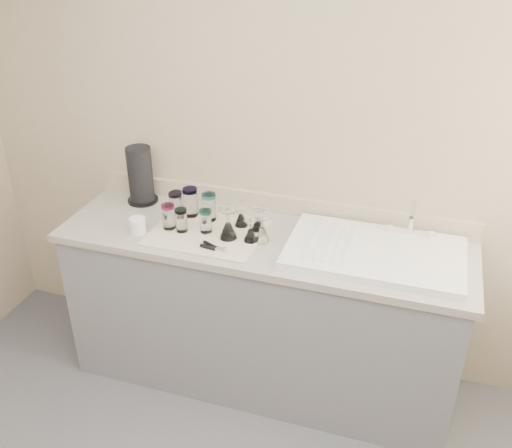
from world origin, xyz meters
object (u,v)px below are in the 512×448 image
(tumbler_lavender, at_px, (206,221))
(goblet_front_left, at_px, (228,228))
(paper_towel_roll, at_px, (140,176))
(goblet_extra, at_px, (262,232))
(tumbler_magenta, at_px, (168,216))
(tumbler_extra, at_px, (177,202))
(tumbler_purple, at_px, (209,207))
(sink_unit, at_px, (375,252))
(tumbler_blue, at_px, (181,220))
(tumbler_teal, at_px, (175,204))
(goblet_back_right, at_px, (258,222))
(white_mug, at_px, (137,225))
(tumbler_cyan, at_px, (190,202))
(goblet_front_right, at_px, (250,233))
(goblet_back_left, at_px, (241,218))
(can_opener, at_px, (214,248))

(tumbler_lavender, bearing_deg, goblet_front_left, -8.37)
(paper_towel_roll, bearing_deg, goblet_extra, -15.86)
(tumbler_magenta, height_order, tumbler_extra, tumbler_magenta)
(tumbler_purple, relative_size, goblet_front_left, 0.92)
(sink_unit, height_order, tumbler_blue, sink_unit)
(tumbler_blue, bearing_deg, sink_unit, 4.56)
(tumbler_teal, distance_m, goblet_back_right, 0.46)
(tumbler_magenta, relative_size, goblet_back_right, 1.07)
(goblet_back_right, bearing_deg, white_mug, -160.55)
(tumbler_cyan, distance_m, paper_towel_roll, 0.35)
(tumbler_blue, distance_m, goblet_extra, 0.41)
(tumbler_teal, height_order, goblet_front_right, tumbler_teal)
(tumbler_teal, height_order, tumbler_purple, tumbler_purple)
(white_mug, bearing_deg, tumbler_blue, 19.18)
(goblet_back_left, xyz_separation_m, goblet_extra, (0.15, -0.11, 0.00))
(tumbler_blue, relative_size, paper_towel_roll, 0.39)
(paper_towel_roll, bearing_deg, sink_unit, -7.75)
(sink_unit, xyz_separation_m, can_opener, (-0.74, -0.19, -0.00))
(tumbler_purple, height_order, tumbler_blue, tumbler_purple)
(can_opener, height_order, paper_towel_roll, paper_towel_roll)
(tumbler_teal, distance_m, goblet_front_right, 0.47)
(sink_unit, distance_m, can_opener, 0.76)
(tumbler_cyan, height_order, tumbler_extra, tumbler_cyan)
(sink_unit, relative_size, goblet_back_right, 6.67)
(tumbler_teal, bearing_deg, goblet_back_left, 1.14)
(tumbler_cyan, bearing_deg, goblet_back_right, -5.91)
(tumbler_teal, distance_m, white_mug, 0.24)
(goblet_extra, relative_size, white_mug, 1.07)
(tumbler_teal, xyz_separation_m, tumbler_blue, (0.10, -0.14, -0.01))
(tumbler_teal, relative_size, white_mug, 1.09)
(goblet_back_left, bearing_deg, goblet_extra, -36.72)
(tumbler_cyan, bearing_deg, goblet_front_left, -30.68)
(tumbler_teal, distance_m, tumbler_blue, 0.17)
(tumbler_extra, height_order, white_mug, tumbler_extra)
(goblet_back_right, height_order, white_mug, goblet_back_right)
(sink_unit, height_order, goblet_front_left, sink_unit)
(goblet_back_right, bearing_deg, tumbler_extra, 174.99)
(goblet_extra, bearing_deg, goblet_front_right, -155.73)
(tumbler_lavender, relative_size, goblet_extra, 0.94)
(tumbler_cyan, height_order, goblet_back_right, tumbler_cyan)
(tumbler_purple, height_order, paper_towel_roll, paper_towel_roll)
(tumbler_magenta, xyz_separation_m, goblet_front_right, (0.43, 0.01, -0.03))
(tumbler_purple, distance_m, can_opener, 0.31)
(tumbler_blue, height_order, can_opener, tumbler_blue)
(goblet_back_right, distance_m, goblet_front_right, 0.11)
(white_mug, bearing_deg, goblet_front_left, 10.21)
(tumbler_extra, distance_m, goblet_extra, 0.53)
(tumbler_extra, xyz_separation_m, goblet_extra, (0.51, -0.13, -0.02))
(tumbler_purple, xyz_separation_m, white_mug, (-0.30, -0.23, -0.04))
(tumbler_purple, distance_m, goblet_front_right, 0.31)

